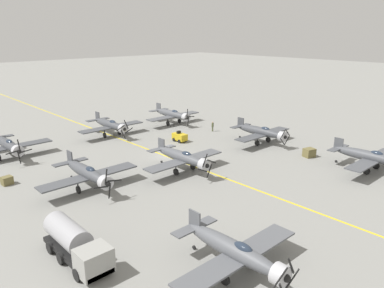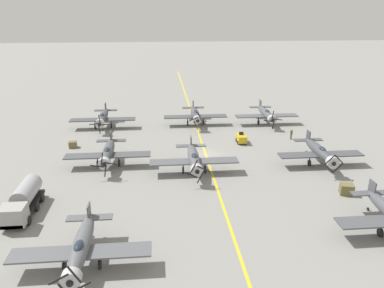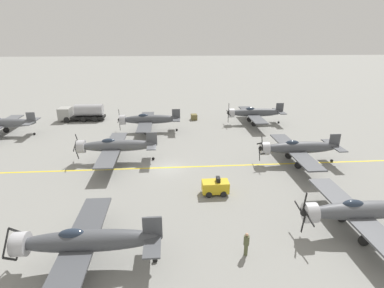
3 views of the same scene
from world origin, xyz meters
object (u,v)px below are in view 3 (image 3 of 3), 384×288
tow_tractor (215,187)px  airplane_mid_center (115,146)px  airplane_far_right (2,123)px  supply_crate_mid_lane (194,117)px  airplane_near_center (298,148)px  airplane_mid_right (148,120)px  fuel_tanker (82,112)px  airplane_near_left (361,211)px  airplane_near_right (254,113)px  airplane_mid_left (84,241)px  ground_crew_walking (246,243)px

tow_tractor → airplane_mid_center: bearing=50.7°
airplane_far_right → supply_crate_mid_lane: bearing=-92.0°
airplane_near_center → tow_tractor: airplane_near_center is taller
airplane_mid_right → fuel_tanker: (7.68, 12.50, -0.50)m
airplane_near_left → fuel_tanker: 46.92m
airplane_near_right → airplane_mid_left: (-33.13, 20.60, 0.00)m
airplane_near_left → fuel_tanker: bearing=29.1°
airplane_near_right → airplane_near_left: bearing=166.9°
airplane_near_right → ground_crew_walking: airplane_near_right is taller
airplane_near_right → airplane_far_right: 40.74m
airplane_mid_right → tow_tractor: (-20.96, -7.75, -1.22)m
airplane_near_left → airplane_mid_right: bearing=21.3°
airplane_near_left → tow_tractor: airplane_near_left is taller
airplane_near_center → airplane_mid_center: airplane_near_center is taller
airplane_mid_center → airplane_mid_left: bearing=-160.9°
airplane_near_left → airplane_mid_right: 33.26m
ground_crew_walking → supply_crate_mid_lane: 36.47m
airplane_mid_center → airplane_mid_left: same height
airplane_near_center → ground_crew_walking: airplane_near_center is taller
airplane_near_center → fuel_tanker: airplane_near_center is taller
fuel_tanker → airplane_near_right: bearing=-98.5°
airplane_near_center → fuel_tanker: bearing=42.7°
tow_tractor → airplane_mid_right: bearing=20.3°
airplane_near_right → airplane_near_left: (-31.05, 0.21, 0.00)m
fuel_tanker → supply_crate_mid_lane: 20.52m
airplane_mid_center → airplane_mid_right: bearing=0.7°
ground_crew_walking → airplane_near_left: bearing=-79.0°
airplane_mid_right → ground_crew_walking: 31.03m
airplane_near_center → tow_tractor: 12.91m
airplane_far_right → airplane_mid_center: same height
airplane_mid_right → airplane_far_right: (-0.40, 22.38, -0.00)m
airplane_near_left → airplane_far_right: size_ratio=1.00×
airplane_near_center → airplane_far_right: (13.89, 41.11, -0.00)m
airplane_mid_left → ground_crew_walking: 11.04m
airplane_near_center → tow_tractor: (-6.67, 10.98, -1.22)m
airplane_mid_center → airplane_near_center: bearing=-79.9°
supply_crate_mid_lane → airplane_mid_left: bearing=164.2°
airplane_far_right → supply_crate_mid_lane: airplane_far_right is taller
ground_crew_walking → supply_crate_mid_lane: bearing=1.0°
airplane_near_right → supply_crate_mid_lane: (3.57, 10.24, -1.50)m
airplane_near_right → airplane_near_left: airplane_near_right is taller
airplane_mid_left → supply_crate_mid_lane: (36.70, -10.36, -1.50)m
airplane_near_center → airplane_mid_right: 23.56m
airplane_mid_right → fuel_tanker: 14.68m
airplane_mid_left → airplane_mid_right: bearing=-7.5°
airplane_near_left → ground_crew_walking: (-1.83, 9.40, -1.01)m
airplane_far_right → ground_crew_walking: size_ratio=6.51×
airplane_mid_left → fuel_tanker: 39.07m
airplane_mid_center → fuel_tanker: 21.66m
airplane_far_right → airplane_near_left: bearing=-139.4°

